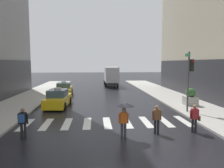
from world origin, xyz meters
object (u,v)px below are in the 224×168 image
(pedestrian_plain_coat, at_px, (157,118))
(taxi_lead, at_px, (58,99))
(pedestrian_with_handbag, at_px, (195,117))
(pedestrian_with_umbrella, at_px, (125,110))
(planter_near_corner, at_px, (190,97))
(pedestrian_with_backpack, at_px, (23,121))
(box_truck, at_px, (111,76))
(taxi_second, at_px, (64,90))
(traffic_light_pole, at_px, (190,73))

(pedestrian_plain_coat, bearing_deg, taxi_lead, 130.62)
(pedestrian_with_handbag, distance_m, pedestrian_plain_coat, 2.28)
(pedestrian_with_umbrella, height_order, planter_near_corner, pedestrian_with_umbrella)
(pedestrian_with_umbrella, height_order, pedestrian_with_backpack, pedestrian_with_umbrella)
(box_truck, bearing_deg, pedestrian_with_umbrella, -92.81)
(taxi_second, bearing_deg, traffic_light_pole, -42.37)
(pedestrian_with_backpack, bearing_deg, pedestrian_with_umbrella, -3.48)
(taxi_lead, distance_m, pedestrian_with_backpack, 8.26)
(traffic_light_pole, distance_m, pedestrian_plain_coat, 6.53)
(pedestrian_with_handbag, xyz_separation_m, planter_near_corner, (3.06, 7.04, -0.06))
(pedestrian_with_backpack, height_order, pedestrian_plain_coat, same)
(taxi_second, xyz_separation_m, pedestrian_plain_coat, (7.37, -14.99, 0.21))
(traffic_light_pole, height_order, box_truck, traffic_light_pole)
(box_truck, relative_size, pedestrian_with_backpack, 4.57)
(pedestrian_with_umbrella, bearing_deg, planter_near_corner, 46.21)
(taxi_second, bearing_deg, planter_near_corner, -31.90)
(taxi_lead, height_order, taxi_second, same)
(taxi_lead, relative_size, pedestrian_plain_coat, 2.80)
(box_truck, relative_size, pedestrian_with_umbrella, 3.89)
(pedestrian_with_umbrella, bearing_deg, pedestrian_plain_coat, 14.20)
(taxi_lead, relative_size, box_truck, 0.61)
(pedestrian_with_backpack, bearing_deg, traffic_light_pole, 22.55)
(pedestrian_with_backpack, xyz_separation_m, planter_near_corner, (12.74, 7.23, -0.10))
(taxi_lead, xyz_separation_m, pedestrian_with_backpack, (-0.46, -8.25, 0.25))
(traffic_light_pole, bearing_deg, taxi_lead, 162.30)
(pedestrian_with_umbrella, distance_m, planter_near_corner, 10.49)
(taxi_lead, bearing_deg, pedestrian_with_backpack, -93.17)
(traffic_light_pole, bearing_deg, box_truck, 102.84)
(pedestrian_with_backpack, height_order, planter_near_corner, planter_near_corner)
(taxi_lead, distance_m, taxi_second, 6.90)
(taxi_second, relative_size, planter_near_corner, 2.88)
(taxi_second, xyz_separation_m, pedestrian_with_backpack, (-0.03, -15.14, 0.25))
(traffic_light_pole, distance_m, pedestrian_with_umbrella, 8.00)
(traffic_light_pole, distance_m, box_truck, 21.10)
(taxi_second, height_order, box_truck, box_truck)
(pedestrian_with_backpack, xyz_separation_m, pedestrian_with_handbag, (9.68, 0.19, -0.04))
(pedestrian_plain_coat, bearing_deg, planter_near_corner, 52.98)
(planter_near_corner, bearing_deg, pedestrian_with_handbag, -113.51)
(taxi_lead, distance_m, pedestrian_with_handbag, 12.25)
(taxi_second, relative_size, pedestrian_plain_coat, 2.79)
(taxi_lead, xyz_separation_m, box_truck, (6.29, 17.03, 1.13))
(traffic_light_pole, height_order, pedestrian_with_backpack, traffic_light_pole)
(traffic_light_pole, height_order, pedestrian_plain_coat, traffic_light_pole)
(pedestrian_plain_coat, bearing_deg, box_truck, 91.49)
(taxi_lead, relative_size, pedestrian_with_backpack, 2.80)
(taxi_lead, height_order, pedestrian_with_umbrella, pedestrian_with_umbrella)
(taxi_lead, distance_m, planter_near_corner, 12.33)
(traffic_light_pole, relative_size, pedestrian_with_umbrella, 2.47)
(taxi_lead, relative_size, pedestrian_with_umbrella, 2.38)
(traffic_light_pole, bearing_deg, planter_near_corner, 62.12)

